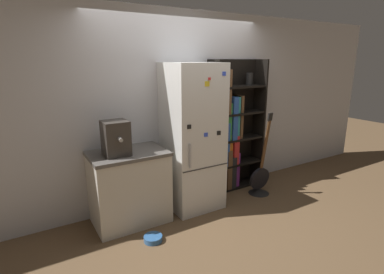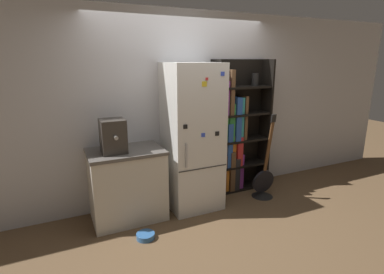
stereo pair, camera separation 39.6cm
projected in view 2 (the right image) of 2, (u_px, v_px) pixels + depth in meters
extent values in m
plane|color=brown|center=(196.00, 208.00, 4.07)|extent=(16.00, 16.00, 0.00)
cube|color=silver|center=(182.00, 108.00, 4.16)|extent=(8.00, 0.05, 2.60)
cube|color=white|center=(192.00, 137.00, 3.94)|extent=(0.68, 0.65, 1.93)
cube|color=#333333|center=(203.00, 168.00, 3.74)|extent=(0.67, 0.01, 0.01)
cube|color=#B2B2B7|center=(186.00, 156.00, 3.58)|extent=(0.02, 0.02, 0.30)
cube|color=blue|center=(223.00, 74.00, 3.55)|extent=(0.05, 0.01, 0.05)
cube|color=black|center=(185.00, 127.00, 3.49)|extent=(0.05, 0.02, 0.05)
cube|color=black|center=(217.00, 134.00, 3.70)|extent=(0.05, 0.01, 0.05)
cube|color=blue|center=(203.00, 135.00, 3.62)|extent=(0.05, 0.02, 0.05)
cube|color=red|center=(207.00, 79.00, 3.47)|extent=(0.03, 0.01, 0.03)
cube|color=yellow|center=(204.00, 84.00, 3.47)|extent=(0.06, 0.02, 0.06)
cube|color=black|center=(215.00, 130.00, 4.28)|extent=(0.03, 0.29, 1.96)
cube|color=black|center=(265.00, 124.00, 4.64)|extent=(0.03, 0.29, 1.96)
cube|color=black|center=(236.00, 125.00, 4.57)|extent=(0.91, 0.03, 1.96)
cube|color=black|center=(239.00, 187.00, 4.70)|extent=(0.85, 0.26, 0.03)
cube|color=black|center=(239.00, 164.00, 4.61)|extent=(0.85, 0.26, 0.03)
cube|color=black|center=(240.00, 140.00, 4.51)|extent=(0.85, 0.26, 0.03)
cube|color=black|center=(242.00, 114.00, 4.41)|extent=(0.85, 0.26, 0.03)
cube|color=black|center=(243.00, 87.00, 4.31)|extent=(0.85, 0.26, 0.03)
cube|color=#338C3F|center=(218.00, 172.00, 4.45)|extent=(0.06, 0.22, 0.62)
cube|color=brown|center=(221.00, 174.00, 4.50)|extent=(0.04, 0.21, 0.52)
cube|color=orange|center=(225.00, 172.00, 4.52)|extent=(0.05, 0.19, 0.56)
cube|color=brown|center=(229.00, 170.00, 4.54)|extent=(0.08, 0.24, 0.61)
cube|color=#262628|center=(234.00, 173.00, 4.59)|extent=(0.08, 0.24, 0.50)
cube|color=purple|center=(238.00, 170.00, 4.63)|extent=(0.08, 0.19, 0.54)
cube|color=gold|center=(218.00, 150.00, 4.37)|extent=(0.04, 0.19, 0.53)
cube|color=silver|center=(221.00, 153.00, 4.42)|extent=(0.07, 0.21, 0.41)
cube|color=#2D59B2|center=(227.00, 145.00, 4.42)|extent=(0.08, 0.23, 0.66)
cube|color=orange|center=(231.00, 150.00, 4.48)|extent=(0.06, 0.19, 0.47)
cube|color=red|center=(236.00, 150.00, 4.51)|extent=(0.09, 0.23, 0.44)
cube|color=brown|center=(219.00, 128.00, 4.30)|extent=(0.08, 0.21, 0.41)
cube|color=#338C3F|center=(224.00, 119.00, 4.30)|extent=(0.06, 0.19, 0.67)
cube|color=#338C3F|center=(229.00, 122.00, 4.35)|extent=(0.09, 0.21, 0.55)
cube|color=#2D59B2|center=(235.00, 119.00, 4.38)|extent=(0.09, 0.24, 0.64)
cube|color=teal|center=(240.00, 119.00, 4.41)|extent=(0.04, 0.18, 0.63)
cube|color=brown|center=(243.00, 118.00, 4.44)|extent=(0.05, 0.21, 0.64)
cube|color=gold|center=(219.00, 98.00, 4.18)|extent=(0.04, 0.23, 0.50)
cube|color=purple|center=(224.00, 98.00, 4.21)|extent=(0.08, 0.19, 0.48)
cube|color=brown|center=(229.00, 92.00, 4.23)|extent=(0.06, 0.25, 0.63)
cylinder|color=black|center=(255.00, 79.00, 4.37)|extent=(0.10, 0.10, 0.18)
cube|color=beige|center=(127.00, 186.00, 3.73)|extent=(0.88, 0.60, 0.86)
cube|color=#5B5651|center=(125.00, 151.00, 3.62)|extent=(0.90, 0.62, 0.04)
cube|color=#38332D|center=(113.00, 136.00, 3.47)|extent=(0.28, 0.28, 0.40)
cylinder|color=#A5A39E|center=(116.00, 138.00, 3.32)|extent=(0.04, 0.06, 0.04)
cone|color=black|center=(262.00, 194.00, 4.42)|extent=(0.31, 0.31, 0.06)
cylinder|color=black|center=(263.00, 181.00, 4.37)|extent=(0.35, 0.09, 0.35)
cube|color=brown|center=(269.00, 147.00, 4.17)|extent=(0.04, 0.12, 0.73)
cube|color=black|center=(274.00, 118.00, 4.01)|extent=(0.07, 0.04, 0.11)
cylinder|color=#3366A5|center=(146.00, 236.00, 3.37)|extent=(0.21, 0.21, 0.06)
torus|color=#3366A5|center=(145.00, 234.00, 3.37)|extent=(0.21, 0.21, 0.01)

